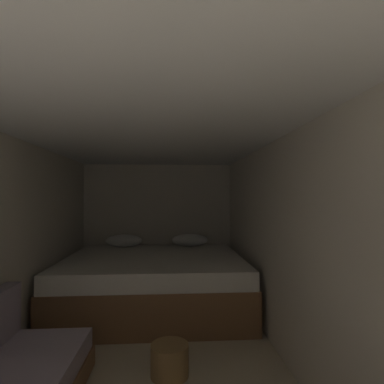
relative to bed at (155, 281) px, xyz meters
name	(u,v)px	position (x,y,z in m)	size (l,w,h in m)	color
wall_back	(158,225)	(0.00, 1.02, 0.64)	(2.46, 0.05, 1.95)	beige
wall_right	(299,254)	(1.21, -1.68, 0.64)	(0.05, 5.36, 1.95)	beige
ceiling_slab	(144,124)	(0.00, -1.68, 1.64)	(2.46, 5.36, 0.05)	white
bed	(155,281)	(0.00, 0.00, 0.00)	(2.24, 1.93, 0.85)	brown
wicker_basket	(170,360)	(0.20, -1.55, -0.22)	(0.30, 0.30, 0.25)	olive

